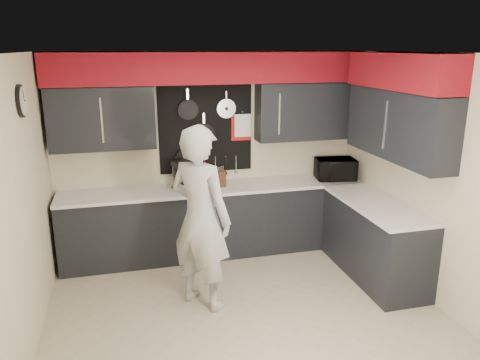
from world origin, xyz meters
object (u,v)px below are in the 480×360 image
object	(u,v)px
microwave	(335,169)
person	(200,218)
knife_block	(221,178)
coffee_maker	(182,175)
utensil_crock	(196,183)

from	to	relation	value
microwave	person	world-z (taller)	person
knife_block	coffee_maker	xyz separation A→B (m)	(-0.49, 0.01, 0.08)
coffee_maker	utensil_crock	bearing A→B (deg)	-24.87
knife_block	utensil_crock	bearing A→B (deg)	164.24
microwave	knife_block	size ratio (longest dim) A/B	2.39
utensil_crock	coffee_maker	size ratio (longest dim) A/B	0.39
utensil_crock	person	world-z (taller)	person
microwave	knife_block	world-z (taller)	microwave
knife_block	microwave	bearing A→B (deg)	-18.02
coffee_maker	person	distance (m)	1.22
microwave	person	xyz separation A→B (m)	(-2.04, -1.15, -0.09)
microwave	utensil_crock	distance (m)	1.89
microwave	person	distance (m)	2.35
knife_block	person	world-z (taller)	person
person	knife_block	bearing A→B (deg)	-64.84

